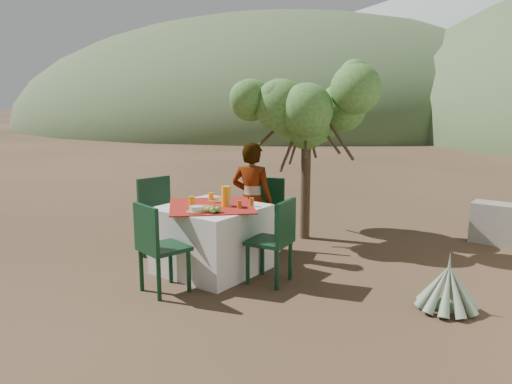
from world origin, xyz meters
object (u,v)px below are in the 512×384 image
juice_pitcher (226,196)px  chair_far (266,211)px  chair_left (160,213)px  chair_near (157,244)px  shrub_tree (313,119)px  agave (448,289)px  table (212,238)px  chair_right (276,237)px  person (252,200)px

juice_pitcher → chair_far: bearing=96.4°
juice_pitcher → chair_left: bearing=-176.8°
chair_near → shrub_tree: (0.21, 2.69, 1.14)m
agave → chair_left: bearing=-172.2°
table → shrub_tree: size_ratio=0.62×
table → shrub_tree: shrub_tree is taller
juice_pitcher → chair_near: bearing=-98.9°
table → chair_near: (0.01, -0.83, 0.13)m
chair_near → agave: size_ratio=1.49×
chair_right → juice_pitcher: 0.75m
table → chair_near: size_ratio=1.41×
table → agave: 2.53m
table → chair_right: (0.81, 0.10, 0.13)m
chair_far → shrub_tree: 1.44m
agave → chair_right: bearing=-167.3°
chair_far → chair_right: bearing=-68.8°
chair_left → chair_right: size_ratio=1.08×
chair_near → chair_left: size_ratio=0.94×
chair_near → shrub_tree: 2.93m
chair_right → shrub_tree: shrub_tree is taller
table → chair_near: chair_near is taller
person → agave: size_ratio=2.30×
agave → table: bearing=-169.1°
chair_far → chair_near: bearing=-110.9°
agave → chair_near: bearing=-152.0°
chair_right → agave: 1.74m
shrub_tree → chair_left: bearing=-120.7°
juice_pitcher → agave: bearing=9.8°
shrub_tree → agave: 3.01m
table → chair_left: bearing=178.7°
person → juice_pitcher: bearing=83.4°
chair_right → juice_pitcher: bearing=-96.2°
agave → shrub_tree: bearing=148.7°
table → person: 0.77m
chair_left → chair_right: (1.67, 0.08, -0.04)m
chair_near → agave: bearing=-139.8°
chair_far → chair_right: 1.16m
chair_far → person: (-0.00, -0.28, 0.19)m
chair_near → person: bearing=-79.2°
chair_near → agave: chair_near is taller
table → chair_far: size_ratio=1.38×
chair_right → juice_pitcher: juice_pitcher is taller
table → juice_pitcher: 0.52m
table → agave: size_ratio=2.10×
chair_far → shrub_tree: shrub_tree is taller
chair_far → agave: chair_far is taller
table → shrub_tree: 2.26m
table → chair_right: chair_right is taller
shrub_tree → juice_pitcher: size_ratio=9.36×
table → chair_near: bearing=-89.2°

